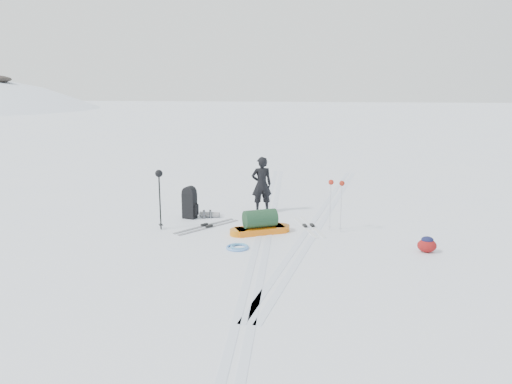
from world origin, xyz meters
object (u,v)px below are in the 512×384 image
pulk_sled (260,224)px  expedition_rucksack (192,203)px  skier (262,185)px  ski_poles_black (159,181)px

pulk_sled → expedition_rucksack: size_ratio=1.58×
pulk_sled → expedition_rucksack: bearing=123.3°
skier → ski_poles_black: (-2.27, -2.11, 0.44)m
skier → pulk_sled: 2.17m
skier → pulk_sled: bearing=77.3°
skier → expedition_rucksack: bearing=8.5°
ski_poles_black → skier: bearing=50.7°
pulk_sled → ski_poles_black: bearing=152.9°
expedition_rucksack → ski_poles_black: (-0.49, -1.15, 0.83)m
pulk_sled → ski_poles_black: 2.73m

